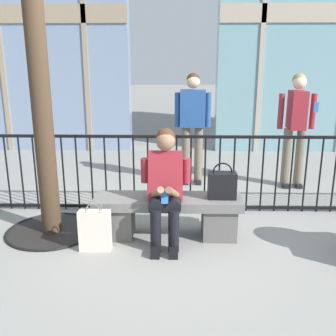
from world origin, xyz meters
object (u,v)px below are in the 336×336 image
object	(u,v)px
bystander_further_back	(296,122)
shopping_bag	(95,230)
bystander_at_railing	(193,120)
handbag_on_bench	(222,185)
stone_bench	(168,213)
seated_person_with_phone	(165,183)

from	to	relation	value
bystander_further_back	shopping_bag	bearing A→B (deg)	-140.14
bystander_at_railing	handbag_on_bench	bearing A→B (deg)	-82.85
shopping_bag	stone_bench	bearing A→B (deg)	25.93
seated_person_with_phone	shopping_bag	world-z (taller)	seated_person_with_phone
stone_bench	shopping_bag	world-z (taller)	shopping_bag
seated_person_with_phone	bystander_at_railing	distance (m)	2.15
handbag_on_bench	bystander_further_back	distance (m)	2.27
seated_person_with_phone	bystander_at_railing	world-z (taller)	bystander_at_railing
seated_person_with_phone	bystander_at_railing	bearing A→B (deg)	80.36
handbag_on_bench	shopping_bag	distance (m)	1.41
seated_person_with_phone	handbag_on_bench	size ratio (longest dim) A/B	3.08
bystander_at_railing	bystander_further_back	size ratio (longest dim) A/B	1.00
bystander_further_back	bystander_at_railing	bearing A→B (deg)	174.56
stone_bench	shopping_bag	size ratio (longest dim) A/B	3.08
stone_bench	seated_person_with_phone	xyz separation A→B (m)	(-0.02, -0.13, 0.38)
handbag_on_bench	shopping_bag	bearing A→B (deg)	-165.25
bystander_at_railing	bystander_further_back	xyz separation A→B (m)	(1.53, -0.15, 0.00)
bystander_further_back	seated_person_with_phone	bearing A→B (deg)	-134.20
stone_bench	seated_person_with_phone	bearing A→B (deg)	-99.43
handbag_on_bench	bystander_at_railing	bearing A→B (deg)	97.15
shopping_bag	bystander_further_back	bearing A→B (deg)	39.86
shopping_bag	bystander_at_railing	xyz separation A→B (m)	(1.06, 2.31, 0.78)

